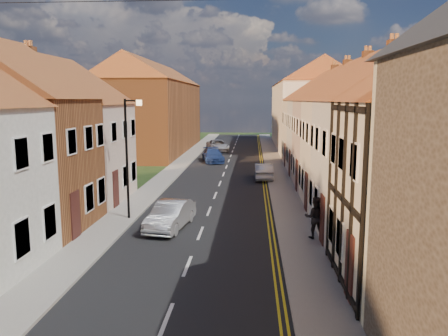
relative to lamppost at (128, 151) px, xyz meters
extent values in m
cube|color=black|center=(3.81, 10.00, -3.53)|extent=(7.00, 90.00, 0.02)
cube|color=#A4A095|center=(-0.59, 10.00, -3.48)|extent=(1.80, 90.00, 0.12)
cube|color=#A4A095|center=(8.21, 10.00, -3.48)|extent=(1.80, 90.00, 0.12)
cube|color=silver|center=(13.11, -1.90, -0.54)|extent=(8.00, 5.80, 6.00)
cube|color=brown|center=(13.11, -4.20, 4.66)|extent=(0.60, 0.60, 1.60)
cube|color=beige|center=(13.11, 3.50, -0.54)|extent=(8.00, 5.00, 6.00)
cube|color=brown|center=(13.11, 1.60, 4.66)|extent=(0.60, 0.60, 1.60)
cube|color=tan|center=(13.11, 8.90, -0.54)|extent=(8.00, 5.80, 6.00)
cube|color=brown|center=(13.11, 6.60, 4.66)|extent=(0.60, 0.60, 1.60)
cube|color=silver|center=(13.11, 14.30, -0.54)|extent=(8.00, 5.00, 6.00)
cube|color=brown|center=(13.11, 12.40, 4.66)|extent=(0.60, 0.60, 1.60)
cube|color=beige|center=(13.11, 19.70, -0.54)|extent=(8.00, 5.80, 6.00)
cube|color=brown|center=(13.11, 17.40, 4.66)|extent=(0.60, 0.60, 1.60)
cube|color=brown|center=(-5.49, -1.95, -0.49)|extent=(8.00, 5.50, 6.10)
cube|color=tan|center=(-5.49, 3.85, -0.64)|extent=(8.00, 6.10, 5.80)
cube|color=brown|center=(-5.49, 1.40, 4.46)|extent=(0.60, 0.60, 1.60)
cube|color=beige|center=(13.11, 35.00, 0.46)|extent=(8.00, 24.00, 8.00)
cube|color=brown|center=(-5.49, 30.00, 0.46)|extent=(8.00, 24.00, 8.00)
cylinder|color=black|center=(-0.09, 0.00, -0.42)|extent=(0.12, 0.12, 6.00)
cube|color=black|center=(0.26, 0.00, 2.48)|extent=(0.70, 0.08, 0.08)
cube|color=#FFD899|center=(0.61, 0.00, 2.38)|extent=(0.25, 0.15, 0.28)
imported|color=#A1A2A9|center=(2.31, -1.31, -2.89)|extent=(1.97, 4.12, 1.30)
imported|color=navy|center=(2.31, 21.08, -2.88)|extent=(2.72, 4.79, 1.31)
imported|color=silver|center=(2.02, 30.36, -2.86)|extent=(3.31, 5.25, 1.35)
imported|color=black|center=(8.89, -2.69, -2.50)|extent=(0.96, 0.79, 1.83)
imported|color=#AFB3B7|center=(7.01, 12.00, -2.91)|extent=(1.45, 3.85, 1.25)
camera|label=1|loc=(6.16, -21.18, 2.53)|focal=35.00mm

